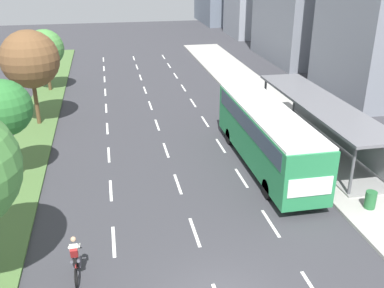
{
  "coord_description": "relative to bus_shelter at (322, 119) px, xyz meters",
  "views": [
    {
      "loc": [
        -3.23,
        -11.17,
        11.15
      ],
      "look_at": [
        1.23,
        11.3,
        1.2
      ],
      "focal_mm": 40.94,
      "sensor_mm": 36.0,
      "label": 1
    }
  ],
  "objects": [
    {
      "name": "median_strip",
      "position": [
        -17.83,
        8.0,
        -1.81
      ],
      "size": [
        2.6,
        52.0,
        0.12
      ],
      "primitive_type": "cube",
      "color": "#4C7038",
      "rests_on": "ground"
    },
    {
      "name": "sidewalk_right",
      "position": [
        -0.28,
        8.0,
        -1.79
      ],
      "size": [
        4.5,
        52.0,
        0.15
      ],
      "primitive_type": "cube",
      "color": "#ADAAA3",
      "rests_on": "ground"
    },
    {
      "name": "lane_divider_left",
      "position": [
        -13.03,
        5.84,
        -1.86
      ],
      "size": [
        0.14,
        46.67,
        0.01
      ],
      "color": "white",
      "rests_on": "ground"
    },
    {
      "name": "lane_divider_center",
      "position": [
        -9.53,
        5.84,
        -1.86
      ],
      "size": [
        0.14,
        46.67,
        0.01
      ],
      "color": "white",
      "rests_on": "ground"
    },
    {
      "name": "lane_divider_right",
      "position": [
        -6.03,
        5.84,
        -1.86
      ],
      "size": [
        0.14,
        46.67,
        0.01
      ],
      "color": "white",
      "rests_on": "ground"
    },
    {
      "name": "bus_shelter",
      "position": [
        0.0,
        0.0,
        0.0
      ],
      "size": [
        2.9,
        13.18,
        2.86
      ],
      "color": "gray",
      "rests_on": "sidewalk_right"
    },
    {
      "name": "bus",
      "position": [
        -4.28,
        -1.84,
        0.2
      ],
      "size": [
        2.54,
        11.29,
        3.37
      ],
      "color": "#28844C",
      "rests_on": "ground"
    },
    {
      "name": "cyclist",
      "position": [
        -14.44,
        -9.45,
        -1.08
      ],
      "size": [
        0.46,
        1.82,
        1.71
      ],
      "color": "black",
      "rests_on": "ground"
    },
    {
      "name": "median_tree_second",
      "position": [
        -17.97,
        -1.03,
        2.23
      ],
      "size": [
        2.87,
        2.87,
        5.43
      ],
      "color": "brown",
      "rests_on": "median_strip"
    },
    {
      "name": "median_tree_third",
      "position": [
        -17.75,
        7.52,
        2.82
      ],
      "size": [
        3.9,
        3.9,
        6.52
      ],
      "color": "brown",
      "rests_on": "median_strip"
    },
    {
      "name": "median_tree_fourth",
      "position": [
        -17.8,
        16.06,
        1.89
      ],
      "size": [
        3.22,
        3.22,
        5.26
      ],
      "color": "brown",
      "rests_on": "median_strip"
    },
    {
      "name": "trash_bin",
      "position": [
        -1.08,
        -7.37,
        -1.29
      ],
      "size": [
        0.52,
        0.52,
        0.85
      ],
      "primitive_type": "cylinder",
      "color": "#286B38",
      "rests_on": "sidewalk_right"
    }
  ]
}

